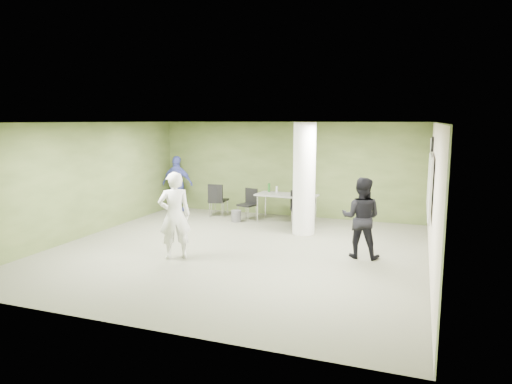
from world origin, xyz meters
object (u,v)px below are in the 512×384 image
at_px(folding_table, 286,196).
at_px(man_blue, 178,184).
at_px(woman_white, 175,215).
at_px(man_black, 361,218).
at_px(chair_back_left, 216,199).

relative_size(folding_table, man_blue, 0.99).
distance_m(woman_white, man_black, 3.86).
relative_size(woman_white, man_black, 1.07).
bearing_deg(chair_back_left, folding_table, 161.96).
bearing_deg(chair_back_left, woman_white, 86.46).
bearing_deg(man_black, folding_table, -46.89).
height_order(chair_back_left, woman_white, woman_white).
xyz_separation_m(folding_table, man_blue, (-3.63, 0.34, 0.12)).
distance_m(folding_table, man_black, 3.56).
height_order(woman_white, man_black, woman_white).
relative_size(folding_table, chair_back_left, 1.88).
xyz_separation_m(woman_white, man_blue, (-2.41, 4.37, -0.03)).
relative_size(folding_table, woman_white, 0.96).
bearing_deg(woman_white, chair_back_left, -113.31).
relative_size(folding_table, man_black, 1.03).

